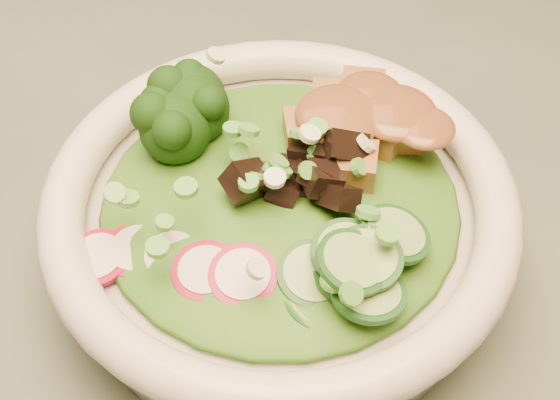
# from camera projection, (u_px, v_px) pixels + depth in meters

# --- Properties ---
(salad_bowl) EXTENTS (0.26, 0.26, 0.07)m
(salad_bowl) POSITION_uv_depth(u_px,v_px,m) (280.00, 222.00, 0.43)
(salad_bowl) COLOR silver
(salad_bowl) RESTS_ON dining_table
(lettuce_bed) EXTENTS (0.19, 0.19, 0.02)m
(lettuce_bed) POSITION_uv_depth(u_px,v_px,m) (280.00, 199.00, 0.42)
(lettuce_bed) COLOR #295B13
(lettuce_bed) RESTS_ON salad_bowl
(broccoli_florets) EXTENTS (0.09, 0.09, 0.04)m
(broccoli_florets) POSITION_uv_depth(u_px,v_px,m) (206.00, 123.00, 0.44)
(broccoli_florets) COLOR black
(broccoli_florets) RESTS_ON salad_bowl
(radish_slices) EXTENTS (0.11, 0.07, 0.02)m
(radish_slices) POSITION_uv_depth(u_px,v_px,m) (188.00, 262.00, 0.39)
(radish_slices) COLOR maroon
(radish_slices) RESTS_ON salad_bowl
(cucumber_slices) EXTENTS (0.08, 0.08, 0.03)m
(cucumber_slices) POSITION_uv_depth(u_px,v_px,m) (362.00, 258.00, 0.38)
(cucumber_slices) COLOR #95C16B
(cucumber_slices) RESTS_ON salad_bowl
(mushroom_heap) EXTENTS (0.08, 0.08, 0.04)m
(mushroom_heap) POSITION_uv_depth(u_px,v_px,m) (296.00, 172.00, 0.41)
(mushroom_heap) COLOR black
(mushroom_heap) RESTS_ON salad_bowl
(tofu_cubes) EXTENTS (0.10, 0.08, 0.03)m
(tofu_cubes) POSITION_uv_depth(u_px,v_px,m) (363.00, 133.00, 0.44)
(tofu_cubes) COLOR olive
(tofu_cubes) RESTS_ON salad_bowl
(peanut_sauce) EXTENTS (0.07, 0.05, 0.02)m
(peanut_sauce) POSITION_uv_depth(u_px,v_px,m) (364.00, 117.00, 0.43)
(peanut_sauce) COLOR brown
(peanut_sauce) RESTS_ON tofu_cubes
(scallion_garnish) EXTENTS (0.18, 0.18, 0.02)m
(scallion_garnish) POSITION_uv_depth(u_px,v_px,m) (280.00, 170.00, 0.40)
(scallion_garnish) COLOR #54A73B
(scallion_garnish) RESTS_ON salad_bowl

